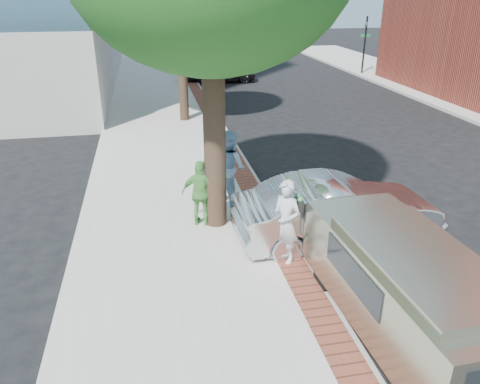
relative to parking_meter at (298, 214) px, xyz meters
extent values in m
plane|color=black|center=(-0.85, 0.06, -1.21)|extent=(120.00, 120.00, 0.00)
cube|color=#9E9991|center=(-2.35, 8.06, -1.13)|extent=(5.00, 60.00, 0.15)
cube|color=brown|center=(-0.15, 8.06, -1.05)|extent=(0.60, 60.00, 0.01)
cube|color=gray|center=(0.20, 8.06, -1.13)|extent=(0.10, 60.00, 0.15)
cylinder|color=black|center=(0.05, 22.06, 0.69)|extent=(0.12, 0.12, 3.80)
imported|color=black|center=(0.05, 22.06, 1.79)|extent=(0.18, 0.15, 0.90)
cube|color=#1E7238|center=(0.05, 22.06, 1.39)|extent=(0.70, 0.03, 0.18)
cylinder|color=black|center=(11.65, 22.06, 0.69)|extent=(0.12, 0.12, 3.80)
imported|color=black|center=(11.65, 22.06, 1.79)|extent=(0.18, 0.15, 0.90)
cube|color=#1E7238|center=(11.65, 22.06, 1.39)|extent=(0.70, 0.03, 0.18)
cylinder|color=black|center=(-1.45, 1.96, 1.14)|extent=(0.52, 0.52, 4.40)
cylinder|color=black|center=(-1.35, 12.06, 0.87)|extent=(0.40, 0.40, 3.85)
cylinder|color=gray|center=(0.00, 0.00, -0.48)|extent=(0.07, 0.07, 1.15)
cube|color=#2D3030|center=(0.00, -0.09, 0.21)|extent=(0.12, 0.14, 0.24)
cube|color=#2D3030|center=(0.00, 0.09, 0.21)|extent=(0.12, 0.14, 0.24)
sphere|color=#3F8C4C|center=(0.00, -0.09, 0.36)|extent=(0.11, 0.11, 0.11)
sphere|color=#3F8C4C|center=(0.00, 0.09, 0.36)|extent=(0.11, 0.11, 0.11)
imported|color=#ABABB0|center=(-0.28, -0.06, -0.14)|extent=(0.76, 0.80, 1.83)
imported|color=#87ADD1|center=(-0.88, 3.17, -0.06)|extent=(1.11, 1.20, 1.99)
imported|color=#539B46|center=(-1.81, 1.94, -0.23)|extent=(1.05, 0.73, 1.65)
imported|color=silver|center=(1.22, 0.76, -0.42)|extent=(4.79, 1.79, 1.56)
imported|color=black|center=(1.67, 21.41, -0.42)|extent=(4.65, 1.99, 1.57)
cube|color=gray|center=(1.09, -2.51, -0.25)|extent=(2.00, 4.66, 1.29)
cube|color=gray|center=(1.01, -0.50, -0.52)|extent=(1.80, 0.93, 0.77)
cube|color=gray|center=(1.10, -2.80, 0.47)|extent=(1.76, 3.32, 0.15)
cylinder|color=black|center=(0.24, -1.06, -0.90)|extent=(0.24, 0.62, 0.61)
cylinder|color=black|center=(1.81, -1.00, -0.90)|extent=(0.24, 0.62, 0.61)
cube|color=black|center=(2.00, -2.28, 0.04)|extent=(0.10, 1.91, 0.53)
cube|color=black|center=(0.16, -2.36, 0.04)|extent=(0.10, 1.91, 0.53)
cube|color=black|center=(0.99, -0.07, -0.20)|extent=(1.53, 0.08, 0.38)
camera|label=1|loc=(-2.89, -8.34, 4.33)|focal=35.00mm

